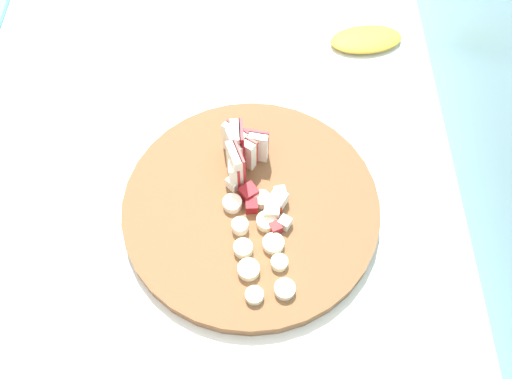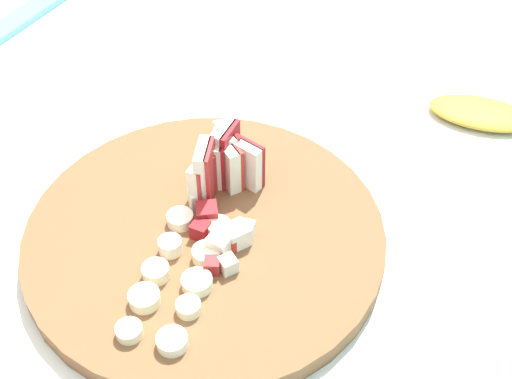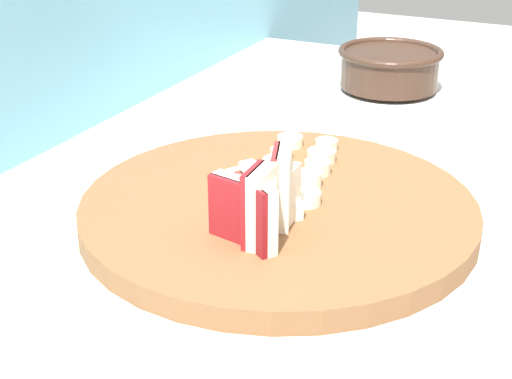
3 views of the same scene
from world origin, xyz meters
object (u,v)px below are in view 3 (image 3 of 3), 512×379
Objects in this scene: apple_dice_pile at (261,185)px; cutting_board at (278,210)px; banana_slice_rows at (296,167)px; apple_wedge_fan at (262,204)px; ceramic_bowl at (390,67)px.

cutting_board is at bearing -100.57° from apple_dice_pile.
banana_slice_rows is at bearing -9.83° from apple_dice_pile.
banana_slice_rows is (0.13, 0.03, -0.02)m from apple_wedge_fan.
apple_wedge_fan reaches higher than cutting_board.
apple_dice_pile is 0.43m from ceramic_bowl.
apple_dice_pile reaches higher than banana_slice_rows.
apple_wedge_fan is 0.92× the size of apple_dice_pile.
apple_wedge_fan is 0.53× the size of banana_slice_rows.
apple_wedge_fan is at bearing -169.24° from banana_slice_rows.
ceramic_bowl is at bearing 3.18° from cutting_board.
apple_wedge_fan is 0.14m from banana_slice_rows.
apple_wedge_fan is at bearing -153.67° from apple_dice_pile.
cutting_board is at bearing 13.05° from apple_wedge_fan.
banana_slice_rows is at bearing 8.28° from cutting_board.
apple_wedge_fan is 0.08m from apple_dice_pile.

